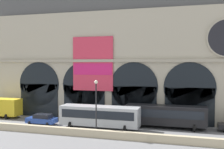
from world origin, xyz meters
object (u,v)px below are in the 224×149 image
street_lamp_quayside (96,100)px  box_truck_west (0,107)px  bus_center (100,116)px  bus_mideast (165,115)px  car_midwest (42,119)px

street_lamp_quayside → box_truck_west: bearing=161.7°
bus_center → street_lamp_quayside: street_lamp_quayside is taller
bus_center → bus_mideast: (8.61, 3.03, 0.00)m
box_truck_west → bus_center: (18.51, -2.90, 0.08)m
box_truck_west → bus_mideast: (27.13, 0.13, 0.08)m
bus_mideast → car_midwest: bearing=-170.2°
box_truck_west → car_midwest: (9.60, -2.88, -0.90)m
bus_center → street_lamp_quayside: (0.73, -3.47, 2.63)m
box_truck_west → car_midwest: 10.06m
car_midwest → bus_center: (8.92, -0.01, 0.98)m
car_midwest → bus_mideast: bearing=9.8°
bus_mideast → box_truck_west: bearing=-179.7°
street_lamp_quayside → bus_mideast: bearing=39.5°
box_truck_west → bus_center: bearing=-8.9°
car_midwest → street_lamp_quayside: street_lamp_quayside is taller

